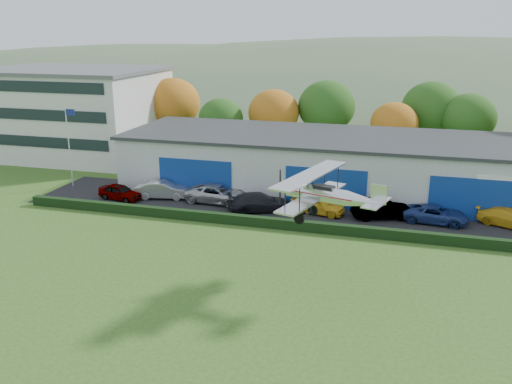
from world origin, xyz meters
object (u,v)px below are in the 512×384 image
(biplane, at_px, (325,193))
(flagpole, at_px, (69,139))
(office_block, at_px, (73,112))
(car_6, at_px, (436,214))
(car_2, at_px, (218,194))
(hangar, at_px, (335,163))
(car_5, at_px, (382,209))
(car_7, at_px, (510,218))
(car_0, at_px, (120,192))
(car_3, at_px, (260,202))
(car_1, at_px, (163,190))
(car_4, at_px, (318,205))

(biplane, bearing_deg, flagpole, 168.52)
(office_block, relative_size, car_6, 4.08)
(car_2, height_order, car_6, car_2)
(office_block, distance_m, car_2, 27.71)
(hangar, height_order, car_5, hangar)
(car_5, bearing_deg, car_7, -103.36)
(hangar, height_order, car_2, hangar)
(car_0, distance_m, car_3, 13.09)
(hangar, height_order, car_0, hangar)
(office_block, distance_m, biplane, 44.26)
(flagpole, distance_m, car_3, 20.14)
(car_6, bearing_deg, car_3, 99.38)
(car_0, relative_size, car_1, 0.84)
(car_6, distance_m, biplane, 15.57)
(biplane, bearing_deg, car_2, 147.43)
(office_block, relative_size, flagpole, 2.57)
(car_3, bearing_deg, car_5, -108.86)
(office_block, relative_size, car_0, 4.96)
(car_3, distance_m, car_7, 20.05)
(car_2, xyz_separation_m, car_6, (18.64, -0.25, -0.10))
(office_block, distance_m, car_4, 36.02)
(car_0, bearing_deg, car_2, -67.76)
(car_1, relative_size, car_4, 1.07)
(hangar, bearing_deg, car_5, -56.31)
(office_block, relative_size, car_7, 4.22)
(hangar, bearing_deg, flagpole, -166.49)
(car_7, bearing_deg, car_1, 114.50)
(car_2, bearing_deg, car_5, -88.32)
(office_block, distance_m, car_5, 40.82)
(flagpole, relative_size, car_1, 1.62)
(car_0, height_order, car_1, car_1)
(office_block, xyz_separation_m, car_7, (47.72, -13.62, -4.46))
(car_2, relative_size, car_5, 1.17)
(car_5, bearing_deg, car_2, 70.35)
(car_0, bearing_deg, office_block, 55.47)
(car_7, bearing_deg, car_0, 116.86)
(hangar, xyz_separation_m, office_block, (-33.00, 7.02, 2.56))
(car_0, bearing_deg, car_4, -74.59)
(flagpole, bearing_deg, car_3, -6.63)
(car_2, height_order, biplane, biplane)
(car_2, distance_m, car_6, 18.64)
(hangar, bearing_deg, car_4, -92.78)
(car_6, bearing_deg, office_block, 76.68)
(car_4, height_order, car_7, car_4)
(biplane, bearing_deg, car_5, 93.10)
(office_block, height_order, car_4, office_block)
(flagpole, height_order, car_5, flagpole)
(hangar, relative_size, car_6, 8.04)
(hangar, distance_m, car_5, 9.08)
(hangar, xyz_separation_m, car_1, (-14.74, -7.13, -1.79))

